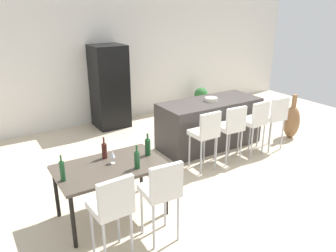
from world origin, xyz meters
TOP-DOWN VIEW (x-y plane):
  - ground_plane at (0.00, 0.00)m, footprint 10.00×10.00m
  - back_wall at (0.00, 3.15)m, footprint 10.00×0.12m
  - kitchen_island at (0.50, 0.62)m, footprint 2.02×0.84m
  - bar_chair_left at (-0.23, -0.19)m, footprint 0.41×0.41m
  - bar_chair_middle at (0.34, -0.19)m, footprint 0.42×0.42m
  - bar_chair_right at (0.91, -0.19)m, footprint 0.43×0.43m
  - bar_chair_far at (1.41, -0.19)m, footprint 0.42×0.42m
  - dining_table at (-2.08, -0.57)m, footprint 1.37×0.84m
  - dining_chair_near at (-2.38, -1.35)m, footprint 0.42×0.42m
  - dining_chair_far at (-1.77, -1.35)m, footprint 0.42×0.42m
  - wine_bottle_end at (-2.69, -0.64)m, footprint 0.06×0.06m
  - wine_bottle_inner at (-2.05, -0.33)m, footprint 0.07×0.07m
  - wine_bottle_near at (-1.81, -0.81)m, footprint 0.07×0.07m
  - wine_bottle_corner at (-1.51, -0.55)m, footprint 0.08×0.08m
  - wine_glass_left at (-2.02, -0.52)m, footprint 0.07×0.07m
  - refrigerator at (-0.70, 2.71)m, footprint 0.72×0.68m
  - fruit_bowl at (0.50, 0.59)m, footprint 0.24×0.24m
  - floor_vase at (2.22, 0.02)m, footprint 0.33×0.33m
  - potted_plant at (1.89, 2.70)m, footprint 0.36×0.36m

SIDE VIEW (x-z plane):
  - ground_plane at x=0.00m, z-range 0.00..0.00m
  - potted_plant at x=1.89m, z-range 0.04..0.61m
  - floor_vase at x=2.22m, z-range -0.11..0.82m
  - kitchen_island at x=0.50m, z-range 0.00..0.92m
  - dining_table at x=-2.08m, z-range 0.30..1.04m
  - bar_chair_left at x=-0.23m, z-range 0.17..1.22m
  - bar_chair_middle at x=0.34m, z-range 0.17..1.22m
  - bar_chair_right at x=0.91m, z-range 0.17..1.22m
  - bar_chair_far at x=1.41m, z-range 0.17..1.22m
  - dining_chair_near at x=-2.38m, z-range 0.17..1.22m
  - dining_chair_far at x=-1.77m, z-range 0.17..1.22m
  - wine_bottle_inner at x=-2.05m, z-range 0.70..1.00m
  - wine_bottle_near at x=-1.81m, z-range 0.70..1.01m
  - wine_bottle_corner at x=-1.51m, z-range 0.70..1.02m
  - wine_glass_left at x=-2.02m, z-range 0.78..0.95m
  - wine_bottle_end at x=-2.69m, z-range 0.70..1.03m
  - refrigerator at x=-0.70m, z-range 0.00..1.84m
  - fruit_bowl at x=0.50m, z-range 0.92..0.99m
  - back_wall at x=0.00m, z-range 0.00..2.90m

